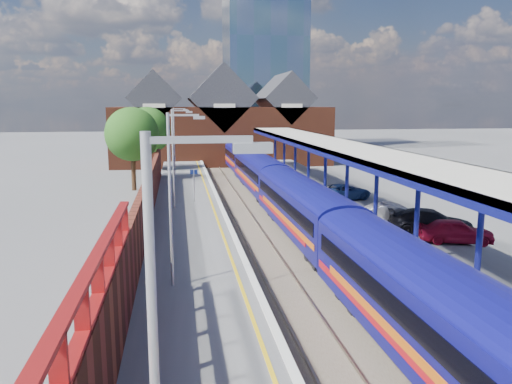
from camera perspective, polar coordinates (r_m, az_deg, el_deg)
ground at (r=44.86m, az=-0.89°, el=-0.73°), size 240.00×240.00×0.00m
ballast_bed at (r=35.20m, az=1.39°, el=-3.65°), size 6.00×76.00×0.06m
rails at (r=35.18m, az=1.39°, el=-3.51°), size 4.51×76.00×0.14m
left_platform at (r=34.55m, az=-7.63°, el=-3.19°), size 5.00×76.00×1.00m
right_platform at (r=36.62m, az=10.68°, el=-2.53°), size 6.00×76.00×1.00m
coping_left at (r=34.56m, az=-3.75°, el=-2.23°), size 0.30×76.00×0.05m
coping_right at (r=35.67m, az=6.39°, el=-1.89°), size 0.30×76.00×0.05m
yellow_line at (r=34.52m, az=-4.74°, el=-2.29°), size 0.14×76.00×0.01m
train at (r=39.22m, az=2.43°, el=0.87°), size 2.96×65.92×3.45m
canopy at (r=37.58m, az=9.18°, el=5.16°), size 4.50×52.00×4.48m
lamp_post_a at (r=6.55m, az=-10.22°, el=-20.43°), size 1.48×0.18×7.00m
lamp_post_b at (r=19.93m, az=-9.41°, el=0.27°), size 1.48×0.18×7.00m
lamp_post_c at (r=35.81m, az=-9.26°, el=4.51°), size 1.48×0.18×7.00m
lamp_post_d at (r=51.76m, az=-9.19°, el=6.14°), size 1.48×0.18×7.00m
platform_sign at (r=38.09m, az=-7.10°, el=1.39°), size 0.55×0.08×2.50m
brick_wall at (r=27.88m, az=-12.74°, el=-2.41°), size 0.35×50.00×3.86m
station_building at (r=71.98m, az=-4.05°, el=7.63°), size 30.00×12.12×13.78m
glass_tower at (r=95.79m, az=0.89°, el=17.06°), size 14.20×14.20×40.30m
tree_near at (r=49.83m, az=-13.83°, el=6.26°), size 5.20×5.20×8.10m
tree_far at (r=57.73m, az=-12.18°, el=6.78°), size 5.20×5.20×8.10m
parked_car_red at (r=28.78m, az=21.88°, el=-4.14°), size 4.11×2.65×1.30m
parked_car_silver at (r=31.26m, az=15.50°, el=-2.58°), size 4.58×2.51×1.43m
parked_car_dark at (r=30.35m, az=19.32°, el=-3.19°), size 5.17×3.42×1.39m
parked_car_blue at (r=39.37m, az=9.99°, el=0.03°), size 4.94×3.44×1.25m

